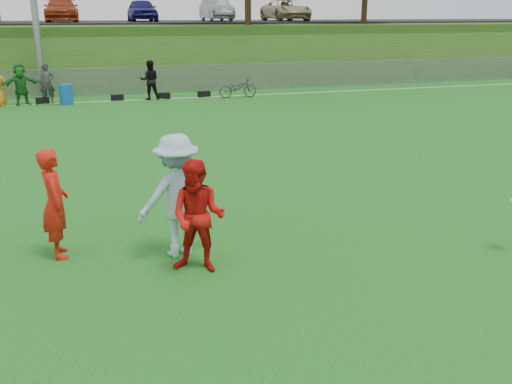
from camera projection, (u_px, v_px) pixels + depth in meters
name	position (u px, v px, depth m)	size (l,w,h in m)	color
ground	(202.00, 275.00, 8.35)	(120.00, 120.00, 0.00)	#135D1A
sideline_far	(114.00, 101.00, 24.73)	(60.00, 0.10, 0.01)	white
fence	(110.00, 81.00, 26.36)	(58.00, 0.06, 1.30)	gray
berm	(98.00, 48.00, 36.12)	(120.00, 18.00, 3.00)	#284D15
parking_lot	(95.00, 22.00, 37.47)	(120.00, 12.00, 0.10)	black
car_row	(75.00, 10.00, 36.00)	(32.04, 5.18, 1.44)	silver
spectator_row	(40.00, 84.00, 23.64)	(8.30, 0.96, 1.69)	#B90C27
gear_bags	(134.00, 97.00, 25.03)	(7.50, 0.39, 0.26)	black
player_red_left	(55.00, 204.00, 8.78)	(0.63, 0.41, 1.73)	red
player_red_center	(198.00, 217.00, 8.26)	(0.82, 0.64, 1.69)	red
player_blue	(177.00, 196.00, 8.79)	(1.26, 0.72, 1.94)	#97C0D2
recycling_bin	(66.00, 94.00, 23.70)	(0.55, 0.55, 0.83)	#1053B1
bicycle	(238.00, 88.00, 25.58)	(0.59, 1.71, 0.90)	#2F2F31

